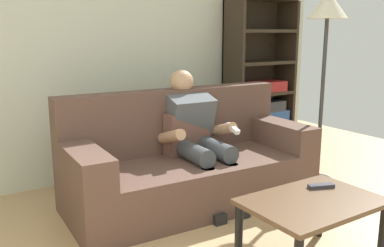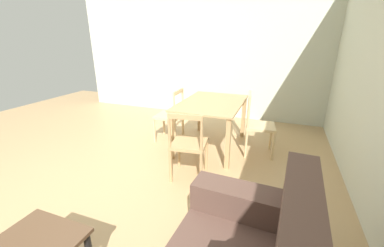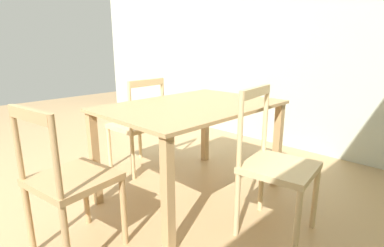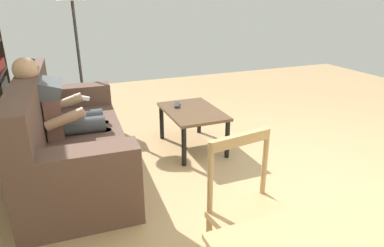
# 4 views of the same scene
# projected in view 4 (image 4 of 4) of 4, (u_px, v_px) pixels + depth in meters

# --- Properties ---
(ground_plane) EXTENTS (8.94, 8.94, 0.00)m
(ground_plane) POSITION_uv_depth(u_px,v_px,m) (296.00, 190.00, 2.94)
(ground_plane) COLOR tan
(couch) EXTENTS (2.11, 0.97, 0.94)m
(couch) POSITION_uv_depth(u_px,v_px,m) (67.00, 140.00, 3.14)
(couch) COLOR brown
(couch) RESTS_ON ground_plane
(person_lounging) EXTENTS (0.61, 0.93, 1.10)m
(person_lounging) POSITION_uv_depth(u_px,v_px,m) (62.00, 114.00, 3.13)
(person_lounging) COLOR #4C5156
(person_lounging) RESTS_ON ground_plane
(coffee_table) EXTENTS (0.82, 0.56, 0.44)m
(coffee_table) POSITION_uv_depth(u_px,v_px,m) (192.00, 116.00, 3.64)
(coffee_table) COLOR brown
(coffee_table) RESTS_ON ground_plane
(tv_remote) EXTENTS (0.18, 0.11, 0.02)m
(tv_remote) POSITION_uv_depth(u_px,v_px,m) (177.00, 105.00, 3.74)
(tv_remote) COLOR #2D2D38
(tv_remote) RESTS_ON coffee_table
(dining_chair_facing_couch) EXTENTS (0.48, 0.48, 0.90)m
(dining_chair_facing_couch) POSITION_uv_depth(u_px,v_px,m) (255.00, 220.00, 1.82)
(dining_chair_facing_couch) COLOR tan
(dining_chair_facing_couch) RESTS_ON ground_plane
(floor_lamp) EXTENTS (0.36, 0.36, 1.78)m
(floor_lamp) POSITION_uv_depth(u_px,v_px,m) (72.00, 4.00, 3.96)
(floor_lamp) COLOR black
(floor_lamp) RESTS_ON ground_plane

